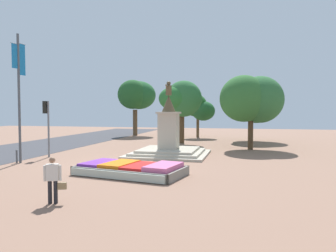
# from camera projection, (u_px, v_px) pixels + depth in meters

# --- Properties ---
(ground_plane) EXTENTS (75.70, 75.70, 0.00)m
(ground_plane) POSITION_uv_depth(u_px,v_px,m) (117.00, 164.00, 18.52)
(ground_plane) COLOR #8C6651
(flower_planter) EXTENTS (5.42, 3.47, 0.61)m
(flower_planter) POSITION_uv_depth(u_px,v_px,m) (130.00, 169.00, 15.40)
(flower_planter) COLOR #38281C
(flower_planter) RESTS_ON ground_plane
(statue_monument) EXTENTS (5.20, 5.20, 4.99)m
(statue_monument) POSITION_uv_depth(u_px,v_px,m) (169.00, 142.00, 22.15)
(statue_monument) COLOR #B4AA96
(statue_monument) RESTS_ON ground_plane
(traffic_light_mid_block) EXTENTS (0.41, 0.29, 3.64)m
(traffic_light_mid_block) POSITION_uv_depth(u_px,v_px,m) (47.00, 118.00, 21.14)
(traffic_light_mid_block) COLOR slate
(traffic_light_mid_block) RESTS_ON ground_plane
(banner_pole) EXTENTS (0.14, 1.19, 7.40)m
(banner_pole) POSITION_uv_depth(u_px,v_px,m) (19.00, 92.00, 18.75)
(banner_pole) COLOR #4C5156
(banner_pole) RESTS_ON ground_plane
(pedestrian_with_handbag) EXTENTS (0.70, 0.39, 1.53)m
(pedestrian_with_handbag) POSITION_uv_depth(u_px,v_px,m) (53.00, 178.00, 10.66)
(pedestrian_with_handbag) COLOR black
(pedestrian_with_handbag) RESTS_ON ground_plane
(kerb_bollard_mid_b) EXTENTS (0.11, 0.11, 0.78)m
(kerb_bollard_mid_b) POSITION_uv_depth(u_px,v_px,m) (17.00, 156.00, 18.85)
(kerb_bollard_mid_b) COLOR #4C5156
(kerb_bollard_mid_b) RESTS_ON ground_plane
(park_tree_far_left) EXTENTS (4.29, 4.40, 6.61)m
(park_tree_far_left) POSITION_uv_depth(u_px,v_px,m) (137.00, 95.00, 39.14)
(park_tree_far_left) COLOR brown
(park_tree_far_left) RESTS_ON ground_plane
(park_tree_behind_statue) EXTENTS (4.97, 4.91, 5.95)m
(park_tree_behind_statue) POSITION_uv_depth(u_px,v_px,m) (251.00, 102.00, 32.09)
(park_tree_behind_statue) COLOR #4C3823
(park_tree_behind_statue) RESTS_ON ground_plane
(park_tree_far_right) EXTENTS (4.90, 4.61, 5.73)m
(park_tree_far_right) POSITION_uv_depth(u_px,v_px,m) (250.00, 99.00, 25.36)
(park_tree_far_right) COLOR #4C3823
(park_tree_far_right) RESTS_ON ground_plane
(park_tree_street_side) EXTENTS (3.86, 3.11, 5.73)m
(park_tree_street_side) POSITION_uv_depth(u_px,v_px,m) (182.00, 98.00, 29.64)
(park_tree_street_side) COLOR #4C3823
(park_tree_street_side) RESTS_ON ground_plane
(park_tree_mid_canopy) EXTENTS (3.60, 2.50, 4.85)m
(park_tree_mid_canopy) POSITION_uv_depth(u_px,v_px,m) (197.00, 107.00, 36.09)
(park_tree_mid_canopy) COLOR brown
(park_tree_mid_canopy) RESTS_ON ground_plane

